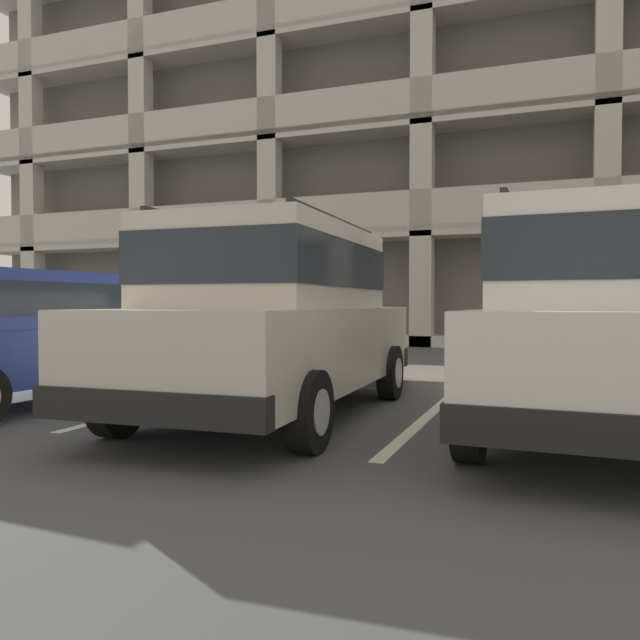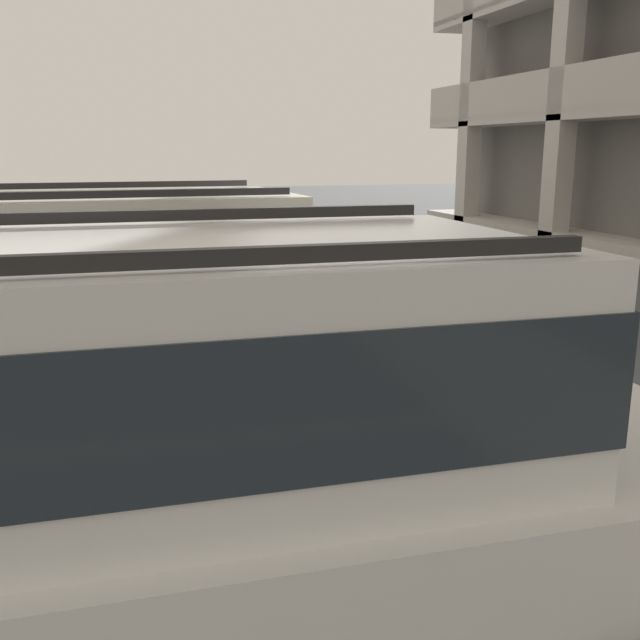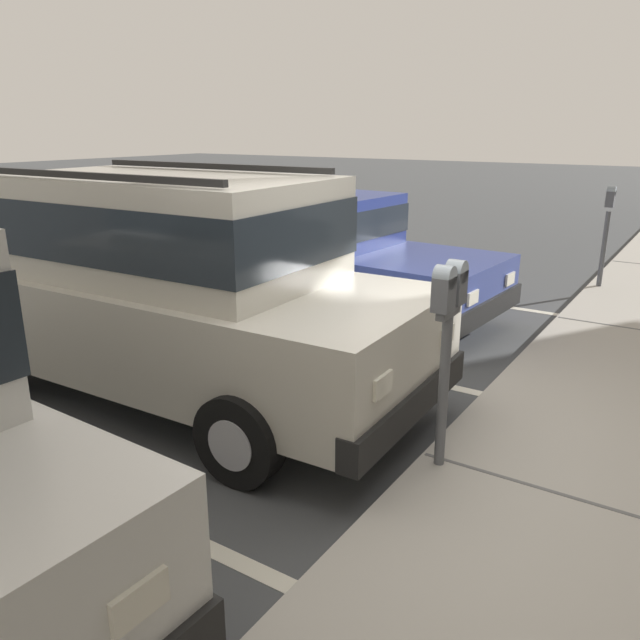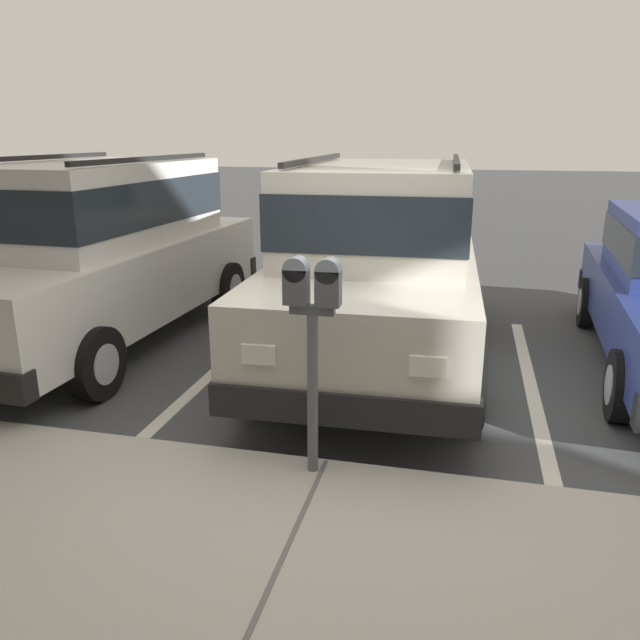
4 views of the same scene
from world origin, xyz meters
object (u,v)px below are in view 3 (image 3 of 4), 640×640
object	(u,v)px
parking_meter_far	(607,221)
parking_meter_near	(448,317)
silver_suv	(167,278)
red_sedan	(324,250)

from	to	relation	value
parking_meter_far	parking_meter_near	bearing A→B (deg)	0.05
parking_meter_near	silver_suv	bearing A→B (deg)	-91.40
silver_suv	parking_meter_near	size ratio (longest dim) A/B	3.39
parking_meter_near	parking_meter_far	size ratio (longest dim) A/B	0.99
parking_meter_near	red_sedan	bearing A→B (deg)	-136.52
silver_suv	parking_meter_near	distance (m)	2.63
red_sedan	parking_meter_far	bearing A→B (deg)	138.65
red_sedan	parking_meter_far	distance (m)	4.15
silver_suv	parking_meter_far	size ratio (longest dim) A/B	3.34
silver_suv	red_sedan	size ratio (longest dim) A/B	1.05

